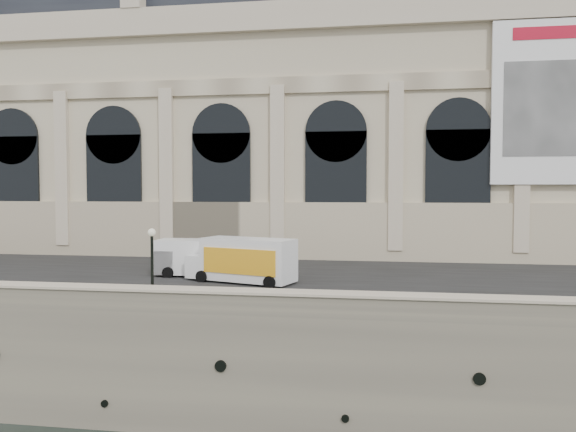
# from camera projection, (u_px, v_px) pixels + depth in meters

# --- Properties ---
(quay) EXTENTS (160.00, 70.00, 6.00)m
(quay) POSITION_uv_depth(u_px,v_px,m) (289.00, 272.00, 61.93)
(quay) COLOR gray
(quay) RESTS_ON ground
(street) EXTENTS (160.00, 24.00, 0.06)m
(street) POSITION_uv_depth(u_px,v_px,m) (246.00, 272.00, 41.06)
(street) COLOR #2D2D2D
(street) RESTS_ON quay
(parapet) EXTENTS (160.00, 1.40, 1.21)m
(parapet) POSITION_uv_depth(u_px,v_px,m) (185.00, 300.00, 27.81)
(parapet) COLOR gray
(parapet) RESTS_ON quay
(museum) EXTENTS (69.00, 18.70, 29.10)m
(museum) POSITION_uv_depth(u_px,v_px,m) (226.00, 116.00, 57.96)
(museum) COLOR beige
(museum) RESTS_ON quay
(van_c) EXTENTS (5.87, 2.52, 2.59)m
(van_c) POSITION_uv_depth(u_px,v_px,m) (193.00, 258.00, 39.27)
(van_c) COLOR white
(van_c) RESTS_ON quay
(box_truck) EXTENTS (7.63, 4.41, 2.93)m
(box_truck) POSITION_uv_depth(u_px,v_px,m) (243.00, 260.00, 36.51)
(box_truck) COLOR white
(box_truck) RESTS_ON quay
(lamp_right) EXTENTS (0.42, 0.42, 4.08)m
(lamp_right) POSITION_uv_depth(u_px,v_px,m) (152.00, 268.00, 29.20)
(lamp_right) COLOR black
(lamp_right) RESTS_ON quay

